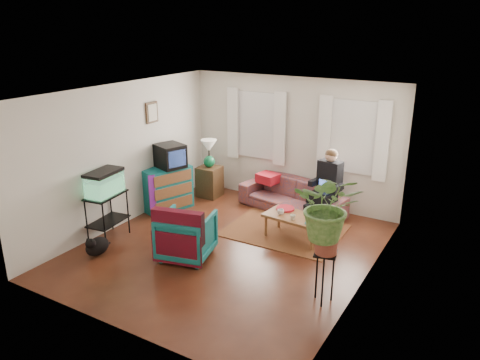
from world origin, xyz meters
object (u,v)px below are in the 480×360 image
Objects in this scene: sofa at (292,191)px; plant_stand at (324,277)px; aquarium_stand at (108,217)px; side_table at (210,182)px; dresser at (167,188)px; coffee_table at (295,227)px; armchair at (186,233)px.

plant_stand is (1.70, -2.71, -0.05)m from sofa.
aquarium_stand is 1.11× the size of plant_stand.
sofa is 2.59× the size of aquarium_stand.
dresser is (-0.34, -1.02, 0.10)m from side_table.
side_table is 0.80× the size of aquarium_stand.
dresser is 2.80m from coffee_table.
dresser reaches higher than coffee_table.
armchair is at bearing -92.67° from sofa.
side_table is at bearing 91.31° from dresser.
sofa is at bearing 122.62° from coffee_table.
side_table is at bearing 163.76° from coffee_table.
sofa reaches higher than side_table.
aquarium_stand is at bearing -143.86° from coffee_table.
armchair reaches higher than coffee_table.
sofa is at bearing 47.20° from dresser.
plant_stand is at bearing -48.55° from coffee_table.
sofa reaches higher than plant_stand.
coffee_table is 1.95m from plant_stand.
sofa reaches higher than armchair.
plant_stand is at bearing -46.31° from sofa.
armchair is at bearing -23.19° from dresser.
dresser reaches higher than sofa.
plant_stand is (2.36, -0.11, -0.04)m from armchair.
side_table is 2.75m from armchair.
aquarium_stand reaches higher than armchair.
armchair is (1.56, -1.45, -0.03)m from dresser.
dresser reaches higher than plant_stand.
armchair is (1.22, -2.47, 0.08)m from side_table.
coffee_table is (2.45, -1.00, -0.11)m from side_table.
sofa is 1.89m from side_table.
aquarium_stand reaches higher than side_table.
side_table is at bearing 75.42° from aquarium_stand.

